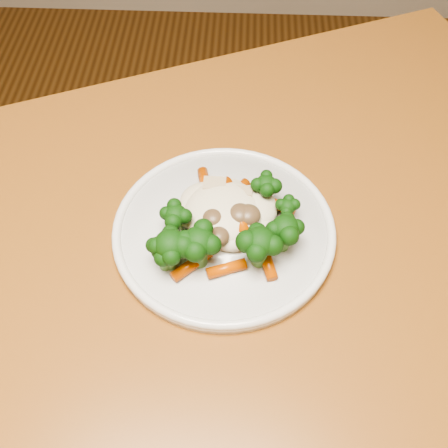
# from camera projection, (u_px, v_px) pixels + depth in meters

# --- Properties ---
(dining_table) EXTENTS (1.34, 1.14, 0.75)m
(dining_table) POSITION_uv_depth(u_px,v_px,m) (167.00, 362.00, 0.64)
(dining_table) COLOR #965922
(dining_table) RESTS_ON ground
(plate) EXTENTS (0.24, 0.24, 0.01)m
(plate) POSITION_uv_depth(u_px,v_px,m) (224.00, 232.00, 0.61)
(plate) COLOR silver
(plate) RESTS_ON dining_table
(meal) EXTENTS (0.17, 0.16, 0.05)m
(meal) POSITION_uv_depth(u_px,v_px,m) (223.00, 227.00, 0.59)
(meal) COLOR beige
(meal) RESTS_ON plate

